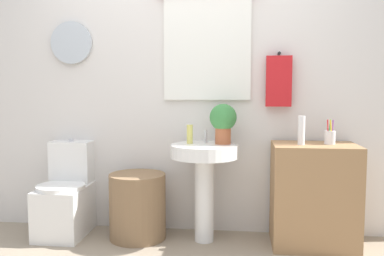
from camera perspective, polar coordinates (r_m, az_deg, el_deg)
back_wall at (r=3.48m, az=-0.61°, el=7.32°), size 4.40×0.18×2.60m
toilet at (r=3.60m, az=-16.93°, el=-9.29°), size 0.38×0.51×0.77m
laundry_hamper at (r=3.38m, az=-7.50°, el=-10.61°), size 0.45×0.45×0.52m
pedestal_sink at (r=3.22m, az=1.71°, el=-5.56°), size 0.52×0.52×0.76m
faucet at (r=3.31m, az=1.90°, el=-1.16°), size 0.03×0.03×0.10m
wooden_cabinet at (r=3.30m, az=16.41°, el=-8.87°), size 0.62×0.44×0.78m
soap_bottle at (r=3.25m, az=-0.31°, el=-0.85°), size 0.05×0.05×0.15m
potted_plant at (r=3.22m, az=4.30°, el=1.05°), size 0.21×0.21×0.31m
lotion_bottle at (r=3.16m, az=14.82°, el=-0.32°), size 0.05×0.05×0.21m
toothbrush_cup at (r=3.26m, az=18.45°, el=-1.17°), size 0.08×0.08×0.19m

